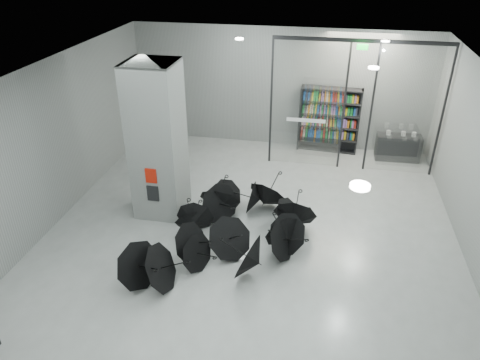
% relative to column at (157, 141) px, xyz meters
% --- Properties ---
extents(room, '(14.00, 14.02, 4.01)m').
position_rel_column_xyz_m(room, '(2.50, -2.00, 0.84)').
color(room, gray).
rests_on(room, ground).
extents(column, '(1.20, 1.20, 4.00)m').
position_rel_column_xyz_m(column, '(0.00, 0.00, 0.00)').
color(column, slate).
rests_on(column, ground).
extents(fire_cabinet, '(0.28, 0.04, 0.38)m').
position_rel_column_xyz_m(fire_cabinet, '(0.00, -0.62, -0.65)').
color(fire_cabinet, '#A50A07').
rests_on(fire_cabinet, column).
extents(info_panel, '(0.30, 0.03, 0.42)m').
position_rel_column_xyz_m(info_panel, '(0.00, -0.62, -1.15)').
color(info_panel, black).
rests_on(info_panel, column).
extents(exit_sign, '(0.30, 0.06, 0.15)m').
position_rel_column_xyz_m(exit_sign, '(4.90, 3.30, 1.82)').
color(exit_sign, '#0CE533').
rests_on(exit_sign, room).
extents(glass_partition, '(5.06, 0.08, 4.00)m').
position_rel_column_xyz_m(glass_partition, '(4.89, 3.50, 0.18)').
color(glass_partition, silver).
rests_on(glass_partition, ground).
extents(bookshelf, '(2.01, 0.55, 2.19)m').
position_rel_column_xyz_m(bookshelf, '(4.22, 4.75, -0.91)').
color(bookshelf, black).
rests_on(bookshelf, ground).
extents(shop_counter, '(1.41, 0.59, 0.84)m').
position_rel_column_xyz_m(shop_counter, '(6.51, 4.44, -1.58)').
color(shop_counter, black).
rests_on(shop_counter, ground).
extents(umbrella_cluster, '(4.51, 4.80, 1.35)m').
position_rel_column_xyz_m(umbrella_cluster, '(2.17, -1.11, -1.68)').
color(umbrella_cluster, black).
rests_on(umbrella_cluster, ground).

